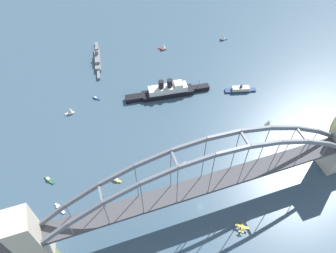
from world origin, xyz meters
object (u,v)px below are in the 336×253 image
at_px(ocean_liner, 167,91).
at_px(small_boat_1, 49,180).
at_px(small_boat_4, 70,110).
at_px(small_boat_3, 268,123).
at_px(small_boat_5, 115,180).
at_px(seaplane_taxiing_near_bridge, 242,228).
at_px(small_boat_8, 163,46).
at_px(harbor_ferry_steamer, 240,89).
at_px(naval_cruiser, 97,59).
at_px(small_boat_6, 182,165).
at_px(small_boat_7, 60,209).
at_px(small_boat_0, 223,36).
at_px(harbor_arch_bridge, 204,185).
at_px(small_boat_2, 96,98).

bearing_deg(ocean_liner, small_boat_1, -152.91).
bearing_deg(small_boat_4, small_boat_3, -23.85).
bearing_deg(small_boat_5, seaplane_taxiing_near_bridge, -41.66).
bearing_deg(small_boat_8, small_boat_5, -120.73).
bearing_deg(harbor_ferry_steamer, seaplane_taxiing_near_bridge, -116.74).
height_order(ocean_liner, small_boat_8, ocean_liner).
distance_m(naval_cruiser, small_boat_5, 162.85).
relative_size(small_boat_6, small_boat_7, 0.69).
bearing_deg(small_boat_8, small_boat_7, -129.67).
height_order(small_boat_0, small_boat_3, small_boat_0).
height_order(ocean_liner, seaplane_taxiing_near_bridge, ocean_liner).
bearing_deg(naval_cruiser, small_boat_5, -95.52).
distance_m(naval_cruiser, small_boat_7, 184.25).
relative_size(small_boat_0, small_boat_7, 0.92).
bearing_deg(small_boat_6, small_boat_0, 54.59).
distance_m(ocean_liner, small_boat_1, 142.45).
bearing_deg(seaplane_taxiing_near_bridge, small_boat_1, 146.03).
distance_m(small_boat_0, small_boat_5, 229.98).
distance_m(harbor_arch_bridge, small_boat_4, 160.53).
distance_m(ocean_liner, seaplane_taxiing_near_bridge, 154.68).
height_order(harbor_ferry_steamer, seaplane_taxiing_near_bridge, harbor_ferry_steamer).
relative_size(naval_cruiser, seaplane_taxiing_near_bridge, 7.34).
xyz_separation_m(small_boat_3, small_boat_6, (-92.61, -15.41, -4.08)).
height_order(ocean_liner, small_boat_1, ocean_liner).
height_order(harbor_arch_bridge, small_boat_5, harbor_arch_bridge).
xyz_separation_m(harbor_arch_bridge, small_boat_1, (-111.19, 62.62, -32.84)).
distance_m(small_boat_3, small_boat_8, 158.16).
bearing_deg(small_boat_2, small_boat_6, -62.02).
bearing_deg(small_boat_5, harbor_ferry_steamer, 23.12).
xyz_separation_m(seaplane_taxiing_near_bridge, small_boat_8, (13.90, 230.56, 2.24)).
xyz_separation_m(small_boat_6, small_boat_8, (36.02, 163.10, 3.69)).
bearing_deg(harbor_arch_bridge, small_boat_4, 122.08).
distance_m(ocean_liner, harbor_ferry_steamer, 77.00).
distance_m(ocean_liner, small_boat_3, 105.07).
xyz_separation_m(small_boat_2, small_boat_6, (55.97, -105.35, -0.07)).
xyz_separation_m(small_boat_1, small_boat_5, (52.54, -18.00, 0.00)).
bearing_deg(small_boat_4, small_boat_2, 23.57).
relative_size(harbor_arch_bridge, small_boat_4, 31.43).
distance_m(small_boat_5, small_boat_8, 184.88).
bearing_deg(small_boat_4, small_boat_1, -111.07).
bearing_deg(naval_cruiser, ocean_liner, -53.55).
bearing_deg(harbor_ferry_steamer, harbor_arch_bridge, -129.79).
relative_size(naval_cruiser, small_boat_2, 9.46).
height_order(small_boat_2, small_boat_3, small_boat_3).
bearing_deg(small_boat_8, harbor_arch_bridge, -99.98).
xyz_separation_m(harbor_arch_bridge, small_boat_2, (-56.17, 145.75, -32.89)).
distance_m(small_boat_1, small_boat_4, 76.24).
relative_size(harbor_arch_bridge, harbor_ferry_steamer, 9.18).
relative_size(harbor_ferry_steamer, small_boat_4, 3.42).
distance_m(harbor_ferry_steamer, small_boat_6, 112.82).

